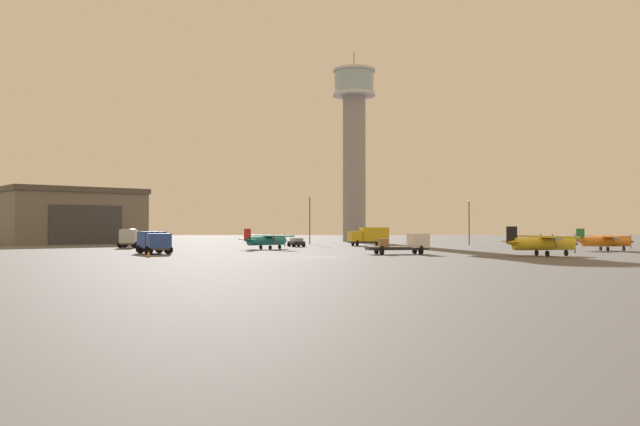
# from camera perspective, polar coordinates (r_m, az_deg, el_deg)

# --- Properties ---
(ground_plane) EXTENTS (400.00, 400.00, 0.00)m
(ground_plane) POSITION_cam_1_polar(r_m,az_deg,el_deg) (67.24, 0.19, -3.85)
(ground_plane) COLOR #545456
(control_tower) EXTENTS (9.25, 9.25, 41.30)m
(control_tower) POSITION_cam_1_polar(r_m,az_deg,el_deg) (142.41, 3.14, 6.57)
(control_tower) COLOR gray
(control_tower) RESTS_ON ground_plane
(hangar) EXTENTS (32.39, 31.83, 10.48)m
(hangar) POSITION_cam_1_polar(r_m,az_deg,el_deg) (135.66, -21.00, -0.25)
(hangar) COLOR #6B665B
(hangar) RESTS_ON ground_plane
(airplane_yellow) EXTENTS (8.36, 10.68, 3.14)m
(airplane_yellow) POSITION_cam_1_polar(r_m,az_deg,el_deg) (72.85, 18.99, -2.43)
(airplane_yellow) COLOR gold
(airplane_yellow) RESTS_ON ground_plane
(airplane_orange) EXTENTS (7.66, 9.73, 2.89)m
(airplane_orange) POSITION_cam_1_polar(r_m,az_deg,el_deg) (92.09, 23.73, -2.21)
(airplane_orange) COLOR orange
(airplane_orange) RESTS_ON ground_plane
(airplane_teal) EXTENTS (7.71, 8.14, 2.88)m
(airplane_teal) POSITION_cam_1_polar(r_m,az_deg,el_deg) (90.82, -4.58, -2.33)
(airplane_teal) COLOR teal
(airplane_teal) RESTS_ON ground_plane
(truck_fuel_tanker_silver) EXTENTS (3.51, 6.03, 2.87)m
(truck_fuel_tanker_silver) POSITION_cam_1_polar(r_m,az_deg,el_deg) (101.72, -16.09, -2.01)
(truck_fuel_tanker_silver) COLOR #38383D
(truck_fuel_tanker_silver) RESTS_ON ground_plane
(truck_flatbed_white) EXTENTS (7.34, 3.97, 2.37)m
(truck_flatbed_white) POSITION_cam_1_polar(r_m,az_deg,el_deg) (74.57, 7.67, -2.69)
(truck_flatbed_white) COLOR #38383D
(truck_flatbed_white) RESTS_ON ground_plane
(truck_box_blue) EXTENTS (5.04, 6.38, 2.57)m
(truck_box_blue) POSITION_cam_1_polar(r_m,az_deg,el_deg) (77.56, -14.15, -2.37)
(truck_box_blue) COLOR #38383D
(truck_box_blue) RESTS_ON ground_plane
(truck_box_yellow) EXTENTS (6.99, 4.32, 3.05)m
(truck_box_yellow) POSITION_cam_1_polar(r_m,az_deg,el_deg) (109.13, 4.47, -1.98)
(truck_box_yellow) COLOR #38383D
(truck_box_yellow) RESTS_ON ground_plane
(car_black) EXTENTS (3.02, 4.36, 1.37)m
(car_black) POSITION_cam_1_polar(r_m,az_deg,el_deg) (102.97, -1.93, -2.55)
(car_black) COLOR black
(car_black) RESTS_ON ground_plane
(light_post_west) EXTENTS (0.44, 0.44, 8.74)m
(light_post_west) POSITION_cam_1_polar(r_m,az_deg,el_deg) (117.38, -0.75, -0.22)
(light_post_west) COLOR #38383D
(light_post_west) RESTS_ON ground_plane
(light_post_east) EXTENTS (0.44, 0.44, 7.80)m
(light_post_east) POSITION_cam_1_polar(r_m,az_deg,el_deg) (116.56, 13.01, -0.42)
(light_post_east) COLOR #38383D
(light_post_east) RESTS_ON ground_plane
(traffic_cone_near_left) EXTENTS (0.36, 0.36, 0.69)m
(traffic_cone_near_left) POSITION_cam_1_polar(r_m,az_deg,el_deg) (68.48, -14.57, -3.48)
(traffic_cone_near_left) COLOR black
(traffic_cone_near_left) RESTS_ON ground_plane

